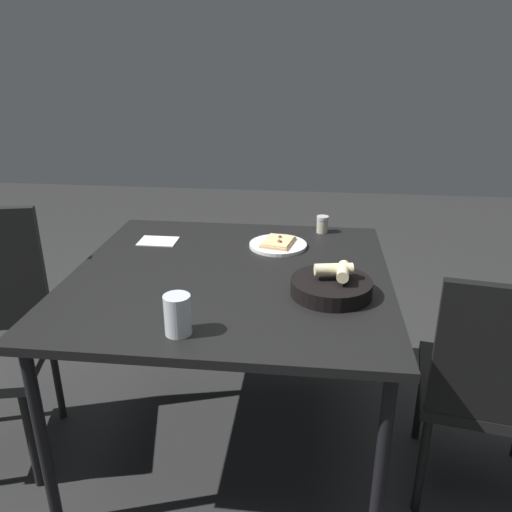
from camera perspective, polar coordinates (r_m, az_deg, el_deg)
The scene contains 8 objects.
ground at distance 2.30m, azimuth -2.53°, elevation -19.04°, with size 8.00×8.00×0.00m, color #292929.
dining_table at distance 1.92m, azimuth -2.87°, elevation -3.34°, with size 1.17×1.15×0.74m.
pizza_plate at distance 2.15m, azimuth 2.46°, elevation 1.32°, with size 0.24×0.24×0.04m.
bread_basket at distance 1.74m, azimuth 8.36°, elevation -3.28°, with size 0.27×0.27×0.11m.
beer_glass at distance 1.50m, azimuth -8.68°, elevation -6.72°, with size 0.08×0.08×0.12m.
pepper_shaker at distance 2.33m, azimuth 7.38°, elevation 3.41°, with size 0.05×0.05×0.08m.
napkin at distance 2.24m, azimuth -10.82°, elevation 1.63°, with size 0.16×0.12×0.00m.
chair_far at distance 1.88m, azimuth 24.88°, elevation -12.48°, with size 0.51×0.51×0.90m.
Camera 1 is at (-0.29, 1.71, 1.51)m, focal length 36.02 mm.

